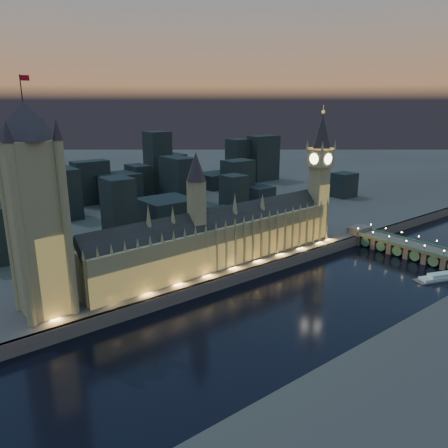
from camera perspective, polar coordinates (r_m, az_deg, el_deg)
ground_plane at (r=261.73m, az=6.71°, el=-10.84°), size 2000.00×2000.00×0.00m
north_bank at (r=713.17m, az=-24.19°, el=5.35°), size 2000.00×960.00×8.00m
embankment_wall at (r=287.60m, az=0.95°, el=-7.30°), size 2000.00×2.50×8.00m
palace_of_westminster at (r=299.20m, az=-0.48°, el=-1.80°), size 202.00×27.13×78.00m
victoria_tower at (r=238.20m, az=-23.46°, el=2.60°), size 31.68×31.68×120.70m
elizabeth_tower at (r=359.44m, az=12.44°, el=7.43°), size 18.00×18.00×105.44m
westminster_bridge at (r=366.91m, az=23.34°, el=-3.12°), size 18.91×113.00×15.90m
river_boat at (r=333.31m, az=26.66°, el=-6.20°), size 41.65×23.88×4.50m
city_backdrop at (r=467.32m, az=-11.20°, el=4.84°), size 481.80×215.63×73.54m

